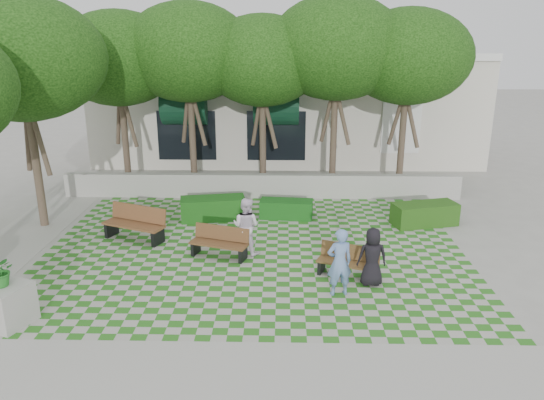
{
  "coord_description": "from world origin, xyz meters",
  "views": [
    {
      "loc": [
        0.82,
        -13.13,
        6.12
      ],
      "look_at": [
        0.5,
        1.5,
        1.4
      ],
      "focal_mm": 35.0,
      "sensor_mm": 36.0,
      "label": 1
    }
  ],
  "objects_px": {
    "hedge_midright": "(286,209)",
    "hedge_midleft": "(213,208)",
    "person_blue": "(339,262)",
    "person_white": "(246,226)",
    "hedge_east": "(425,214)",
    "person_dark": "(372,257)",
    "bench_west": "(135,224)",
    "bench_mid": "(220,243)",
    "planter_front": "(5,297)",
    "bench_east": "(348,262)"
  },
  "relations": [
    {
      "from": "bench_west",
      "to": "hedge_midleft",
      "type": "relative_size",
      "value": 0.96
    },
    {
      "from": "bench_west",
      "to": "hedge_midleft",
      "type": "distance_m",
      "value": 2.83
    },
    {
      "from": "bench_west",
      "to": "hedge_midright",
      "type": "relative_size",
      "value": 1.16
    },
    {
      "from": "hedge_midright",
      "to": "hedge_midleft",
      "type": "height_order",
      "value": "hedge_midleft"
    },
    {
      "from": "planter_front",
      "to": "person_white",
      "type": "height_order",
      "value": "person_white"
    },
    {
      "from": "person_blue",
      "to": "person_white",
      "type": "bearing_deg",
      "value": -58.72
    },
    {
      "from": "hedge_midright",
      "to": "person_blue",
      "type": "distance_m",
      "value": 5.63
    },
    {
      "from": "hedge_midleft",
      "to": "person_dark",
      "type": "xyz_separation_m",
      "value": [
        4.58,
        -4.74,
        0.38
      ]
    },
    {
      "from": "bench_east",
      "to": "bench_west",
      "type": "distance_m",
      "value": 6.64
    },
    {
      "from": "hedge_midleft",
      "to": "person_blue",
      "type": "xyz_separation_m",
      "value": [
        3.71,
        -5.29,
        0.47
      ]
    },
    {
      "from": "hedge_east",
      "to": "person_white",
      "type": "bearing_deg",
      "value": -156.73
    },
    {
      "from": "hedge_midright",
      "to": "hedge_midleft",
      "type": "xyz_separation_m",
      "value": [
        -2.47,
        -0.18,
        0.07
      ]
    },
    {
      "from": "hedge_east",
      "to": "planter_front",
      "type": "distance_m",
      "value": 12.37
    },
    {
      "from": "bench_mid",
      "to": "person_blue",
      "type": "xyz_separation_m",
      "value": [
        3.12,
        -2.18,
        0.43
      ]
    },
    {
      "from": "hedge_east",
      "to": "person_blue",
      "type": "xyz_separation_m",
      "value": [
        -3.28,
        -4.88,
        0.48
      ]
    },
    {
      "from": "hedge_midright",
      "to": "planter_front",
      "type": "height_order",
      "value": "planter_front"
    },
    {
      "from": "hedge_midleft",
      "to": "person_dark",
      "type": "bearing_deg",
      "value": -46.04
    },
    {
      "from": "person_white",
      "to": "bench_mid",
      "type": "bearing_deg",
      "value": 41.5
    },
    {
      "from": "person_white",
      "to": "hedge_east",
      "type": "bearing_deg",
      "value": -134.72
    },
    {
      "from": "person_blue",
      "to": "person_white",
      "type": "height_order",
      "value": "person_blue"
    },
    {
      "from": "hedge_east",
      "to": "person_dark",
      "type": "bearing_deg",
      "value": -119.11
    },
    {
      "from": "bench_mid",
      "to": "hedge_midleft",
      "type": "xyz_separation_m",
      "value": [
        -0.59,
        3.11,
        -0.04
      ]
    },
    {
      "from": "bench_east",
      "to": "planter_front",
      "type": "bearing_deg",
      "value": -139.48
    },
    {
      "from": "hedge_midright",
      "to": "person_blue",
      "type": "bearing_deg",
      "value": -77.25
    },
    {
      "from": "hedge_midleft",
      "to": "planter_front",
      "type": "xyz_separation_m",
      "value": [
        -3.61,
        -6.78,
        0.28
      ]
    },
    {
      "from": "planter_front",
      "to": "person_blue",
      "type": "relative_size",
      "value": 0.95
    },
    {
      "from": "bench_west",
      "to": "person_dark",
      "type": "bearing_deg",
      "value": -0.37
    },
    {
      "from": "person_dark",
      "to": "person_white",
      "type": "distance_m",
      "value": 3.77
    },
    {
      "from": "person_dark",
      "to": "bench_west",
      "type": "bearing_deg",
      "value": -25.77
    },
    {
      "from": "bench_east",
      "to": "person_dark",
      "type": "relative_size",
      "value": 1.1
    },
    {
      "from": "hedge_east",
      "to": "bench_west",
      "type": "bearing_deg",
      "value": -170.91
    },
    {
      "from": "bench_east",
      "to": "hedge_midleft",
      "type": "bearing_deg",
      "value": 155.84
    },
    {
      "from": "bench_west",
      "to": "hedge_east",
      "type": "relative_size",
      "value": 0.98
    },
    {
      "from": "person_dark",
      "to": "hedge_midleft",
      "type": "bearing_deg",
      "value": -48.56
    },
    {
      "from": "hedge_east",
      "to": "planter_front",
      "type": "height_order",
      "value": "planter_front"
    },
    {
      "from": "bench_mid",
      "to": "person_blue",
      "type": "bearing_deg",
      "value": -16.84
    },
    {
      "from": "person_white",
      "to": "hedge_midleft",
      "type": "bearing_deg",
      "value": -43.23
    },
    {
      "from": "hedge_east",
      "to": "planter_front",
      "type": "bearing_deg",
      "value": -148.97
    },
    {
      "from": "hedge_midright",
      "to": "person_blue",
      "type": "xyz_separation_m",
      "value": [
        1.24,
        -5.47,
        0.54
      ]
    },
    {
      "from": "planter_front",
      "to": "hedge_midleft",
      "type": "bearing_deg",
      "value": 62.0
    },
    {
      "from": "person_blue",
      "to": "hedge_east",
      "type": "bearing_deg",
      "value": -137.11
    },
    {
      "from": "hedge_midright",
      "to": "person_dark",
      "type": "bearing_deg",
      "value": -66.85
    },
    {
      "from": "person_dark",
      "to": "bench_mid",
      "type": "bearing_deg",
      "value": -24.86
    },
    {
      "from": "person_blue",
      "to": "person_white",
      "type": "distance_m",
      "value": 3.42
    },
    {
      "from": "person_blue",
      "to": "person_dark",
      "type": "bearing_deg",
      "value": -161.12
    },
    {
      "from": "bench_mid",
      "to": "hedge_midright",
      "type": "height_order",
      "value": "bench_mid"
    },
    {
      "from": "planter_front",
      "to": "hedge_east",
      "type": "bearing_deg",
      "value": 31.03
    },
    {
      "from": "hedge_midright",
      "to": "person_white",
      "type": "xyz_separation_m",
      "value": [
        -1.16,
        -3.03,
        0.52
      ]
    },
    {
      "from": "bench_east",
      "to": "hedge_east",
      "type": "bearing_deg",
      "value": 75.23
    },
    {
      "from": "bench_east",
      "to": "planter_front",
      "type": "xyz_separation_m",
      "value": [
        -7.66,
        -2.5,
        0.26
      ]
    }
  ]
}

